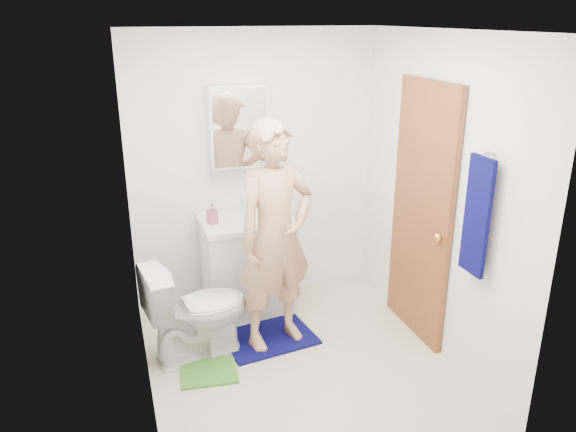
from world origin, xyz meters
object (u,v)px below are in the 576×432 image
object	(u,v)px
medicine_cabinet	(238,127)
toilet	(197,310)
toothbrush_cup	(273,207)
man	(276,237)
soap_dispenser	(212,214)
vanity_cabinet	(248,267)
towel	(477,216)

from	to	relation	value
medicine_cabinet	toilet	size ratio (longest dim) A/B	0.89
toothbrush_cup	man	bearing A→B (deg)	-105.07
soap_dispenser	toothbrush_cup	size ratio (longest dim) A/B	1.37
toilet	soap_dispenser	world-z (taller)	soap_dispenser
vanity_cabinet	toothbrush_cup	distance (m)	0.57
vanity_cabinet	toothbrush_cup	world-z (taller)	toothbrush_cup
toilet	towel	bearing A→B (deg)	-126.10
medicine_cabinet	towel	size ratio (longest dim) A/B	0.87
soap_dispenser	towel	bearing A→B (deg)	-44.77
medicine_cabinet	soap_dispenser	distance (m)	0.77
soap_dispenser	man	xyz separation A→B (m)	(0.37, -0.60, -0.02)
toothbrush_cup	man	size ratio (longest dim) A/B	0.07
towel	toothbrush_cup	xyz separation A→B (m)	(-0.93, 1.56, -0.35)
medicine_cabinet	man	size ratio (longest dim) A/B	0.39
toothbrush_cup	vanity_cabinet	bearing A→B (deg)	-162.75
medicine_cabinet	soap_dispenser	xyz separation A→B (m)	(-0.30, -0.24, -0.66)
toothbrush_cup	toilet	bearing A→B (deg)	-139.69
medicine_cabinet	toothbrush_cup	size ratio (longest dim) A/B	5.58
medicine_cabinet	man	world-z (taller)	medicine_cabinet
vanity_cabinet	medicine_cabinet	bearing A→B (deg)	90.00
toilet	medicine_cabinet	bearing A→B (deg)	-42.87
vanity_cabinet	soap_dispenser	distance (m)	0.61
toilet	toothbrush_cup	bearing A→B (deg)	-58.92
medicine_cabinet	towel	world-z (taller)	medicine_cabinet
medicine_cabinet	toothbrush_cup	world-z (taller)	medicine_cabinet
toilet	toothbrush_cup	xyz separation A→B (m)	(0.81, 0.69, 0.51)
towel	toilet	size ratio (longest dim) A/B	1.02
medicine_cabinet	toilet	bearing A→B (deg)	-123.64
man	vanity_cabinet	bearing A→B (deg)	80.06
medicine_cabinet	soap_dispenser	size ratio (longest dim) A/B	4.08
medicine_cabinet	towel	bearing A→B (deg)	-55.39
towel	soap_dispenser	size ratio (longest dim) A/B	4.66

